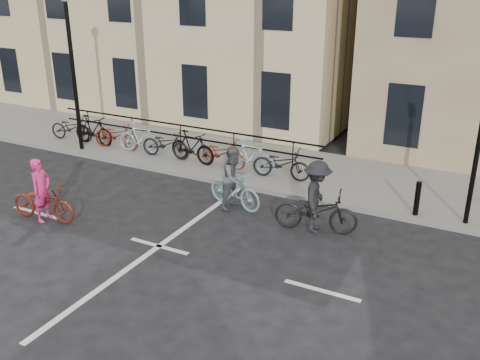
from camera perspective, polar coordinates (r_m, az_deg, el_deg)
The scene contains 9 objects.
ground at distance 12.71m, azimuth -8.62°, elevation -7.01°, with size 120.00×120.00×0.00m, color black.
sidewalk at distance 19.34m, azimuth -7.84°, elevation 3.37°, with size 46.00×4.00×0.15m, color slate.
traffic_light at distance 13.71m, azimuth 24.26°, elevation 4.52°, with size 0.18×0.30×3.90m.
lamp_post at distance 18.98m, azimuth -17.58°, elevation 12.85°, with size 0.36×0.36×5.28m.
bollard_east at distance 14.32m, azimuth 18.38°, elevation -1.88°, with size 0.14×0.14×0.90m, color black.
parked_bikes at distance 18.03m, azimuth -7.87°, elevation 3.93°, with size 10.40×1.23×1.05m.
cyclist_pink at distance 14.51m, azimuth -20.29°, elevation -1.93°, with size 1.92×0.86×1.66m.
cyclist_grey at distance 14.30m, azimuth -0.59°, elevation -0.35°, with size 1.85×0.97×1.72m.
cyclist_dark at distance 13.12m, azimuth 8.15°, elevation -2.57°, with size 2.14×1.29×1.81m.
Camera 1 is at (6.82, -8.89, 5.99)m, focal length 40.00 mm.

